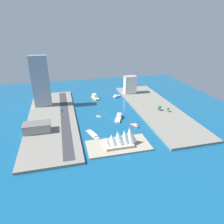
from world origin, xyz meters
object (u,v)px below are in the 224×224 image
Objects in this scene: hotel_broad_white at (130,85)px; hatchback_blue at (62,110)px; ferry_white_commuter at (119,118)px; taxi_yellow_cab at (62,117)px; tugboat_red at (135,125)px; catamaran_blue at (116,96)px; sailboat_small_white at (99,116)px; tower_tall_glass at (41,82)px; ferry_yellow_fast at (95,97)px; barge_flat_brown at (93,134)px; opera_landmark at (121,138)px; carpark_squat_concrete at (37,127)px; traffic_light_waterfront at (69,107)px.

hotel_broad_white is 6.67× the size of hatchback_blue.
ferry_white_commuter is 85.62m from taxi_yellow_cab.
tugboat_red is 0.41× the size of hotel_broad_white.
catamaran_blue is 1.29× the size of tugboat_red.
taxi_yellow_cab is (55.07, -5.68, 3.04)m from sailboat_small_white.
hotel_broad_white is (-164.80, -27.53, -24.94)m from tower_tall_glass.
tower_tall_glass reaches higher than taxi_yellow_cab.
sailboat_small_white reaches higher than ferry_yellow_fast.
sailboat_small_white is 0.14× the size of tower_tall_glass.
opera_landmark is (-28.07, 33.05, 10.06)m from barge_flat_brown.
barge_flat_brown is 60.12m from ferry_white_commuter.
hatchback_blue is (135.33, 59.63, -16.33)m from hotel_broad_white.
sailboat_small_white is 0.33× the size of carpark_squat_concrete.
barge_flat_brown is 55.92m from sailboat_small_white.
traffic_light_waterfront is (93.69, 47.56, 5.79)m from catamaran_blue.
hatchback_blue is (-29.48, 32.10, -41.27)m from tower_tall_glass.
barge_flat_brown is 6.22× the size of taxi_yellow_cab.
sailboat_small_white is 93.30m from carpark_squat_concrete.
catamaran_blue is at bearing 17.20° from hotel_broad_white.
catamaran_blue is at bearing -144.41° from taxi_yellow_cab.
tower_tall_glass reaches higher than carpark_squat_concrete.
catamaran_blue is at bearing -116.92° from barge_flat_brown.
hatchback_blue is at bearing 39.61° from ferry_yellow_fast.
hatchback_blue is at bearing -29.61° from sailboat_small_white.
traffic_light_waterfront is at bearing 144.02° from tower_tall_glass.
ferry_white_commuter is 4.40× the size of traffic_light_waterfront.
hotel_broad_white is 208.14m from carpark_squat_concrete.
barge_flat_brown is at bearing 78.98° from ferry_yellow_fast.
opera_landmark reaches higher than traffic_light_waterfront.
ferry_white_commuter is 97.95m from catamaran_blue.
hatchback_blue is (63.24, 52.34, 1.01)m from ferry_yellow_fast.
sailboat_small_white is 61.13m from tugboat_red.
catamaran_blue is (-22.18, -95.40, -0.73)m from ferry_white_commuter.
catamaran_blue is at bearing -103.09° from ferry_white_commuter.
sailboat_small_white is at bearing -83.17° from opera_landmark.
barge_flat_brown is 150.47m from catamaran_blue.
ferry_yellow_fast reaches higher than barge_flat_brown.
hotel_broad_white is 7.39× the size of taxi_yellow_cab.
ferry_white_commuter is at bearing -171.64° from carpark_squat_concrete.
traffic_light_waterfront is at bearing -65.86° from opera_landmark.
taxi_yellow_cab is (-32.45, -36.95, -5.21)m from carpark_squat_concrete.
sailboat_small_white is 0.33× the size of hotel_broad_white.
hatchback_blue is 133.94m from opera_landmark.
hotel_broad_white is 137.26m from traffic_light_waterfront.
traffic_light_waterfront is 131.17m from opera_landmark.
ferry_white_commuter is (-45.95, -38.75, 1.17)m from barge_flat_brown.
carpark_squat_concrete reaches higher than ferry_yellow_fast.
tugboat_red is (-43.66, 42.79, 0.48)m from sailboat_small_white.
hotel_broad_white is at bearing -148.01° from taxi_yellow_cab.
barge_flat_brown is at bearing 55.51° from hotel_broad_white.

